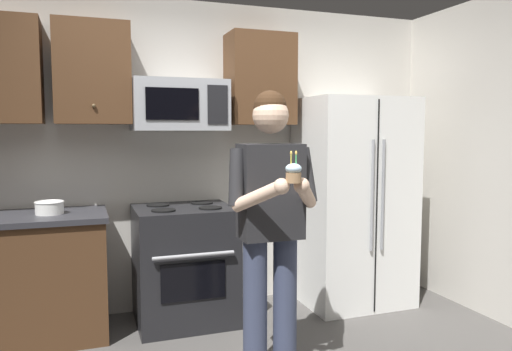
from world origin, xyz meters
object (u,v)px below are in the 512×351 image
Objects in this scene: microwave at (179,105)px; cupcake at (293,173)px; oven_range at (184,264)px; refrigerator at (353,201)px; bowl_large_white at (49,207)px; person at (271,217)px.

microwave reaches higher than cupcake.
refrigerator is at bearing -1.50° from oven_range.
refrigerator reaches higher than bowl_large_white.
oven_range is at bearing -90.02° from microwave.
microwave is 1.40m from person.
microwave is 0.41× the size of refrigerator.
refrigerator is at bearing -6.03° from microwave.
microwave is 0.42× the size of person.
cupcake is (1.31, -1.36, 0.32)m from bowl_large_white.
microwave reaches higher than person.
oven_range is 0.53× the size of person.
person is at bearing -71.80° from oven_range.
oven_range is 5.36× the size of cupcake.
refrigerator reaches higher than oven_range.
microwave is at bearing 6.52° from bowl_large_white.
bowl_large_white is at bearing 133.91° from cupcake.
microwave is at bearing 102.89° from cupcake.
cupcake is at bearing -90.00° from person.
bowl_large_white is at bearing 141.76° from person.
oven_range is 1.20m from person.
microwave is at bearing 173.97° from refrigerator.
cupcake is at bearing -131.47° from refrigerator.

